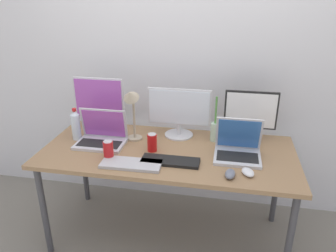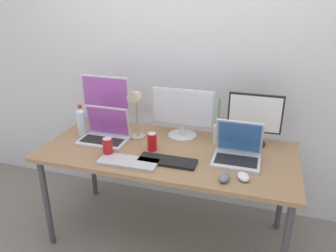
# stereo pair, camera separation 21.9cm
# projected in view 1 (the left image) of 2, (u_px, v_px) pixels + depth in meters

# --- Properties ---
(ground_plane) EXTENTS (16.00, 16.00, 0.00)m
(ground_plane) POSITION_uv_depth(u_px,v_px,m) (168.00, 235.00, 2.55)
(ground_plane) COLOR gray
(wall_back) EXTENTS (7.00, 0.08, 2.60)m
(wall_back) POSITION_uv_depth(u_px,v_px,m) (182.00, 53.00, 2.58)
(wall_back) COLOR silver
(wall_back) RESTS_ON ground
(work_desk) EXTENTS (1.74, 0.78, 0.74)m
(work_desk) POSITION_uv_depth(u_px,v_px,m) (168.00, 157.00, 2.29)
(work_desk) COLOR #424247
(work_desk) RESTS_ON ground
(monitor_left) EXTENTS (0.40, 0.17, 0.41)m
(monitor_left) POSITION_uv_depth(u_px,v_px,m) (99.00, 102.00, 2.53)
(monitor_left) COLOR silver
(monitor_left) RESTS_ON work_desk
(monitor_center) EXTENTS (0.47, 0.21, 0.37)m
(monitor_center) POSITION_uv_depth(u_px,v_px,m) (179.00, 112.00, 2.41)
(monitor_center) COLOR silver
(monitor_center) RESTS_ON work_desk
(monitor_right) EXTENTS (0.37, 0.19, 0.37)m
(monitor_right) POSITION_uv_depth(u_px,v_px,m) (250.00, 115.00, 2.34)
(monitor_right) COLOR black
(monitor_right) RESTS_ON work_desk
(laptop_silver) EXTENTS (0.34, 0.23, 0.25)m
(laptop_silver) POSITION_uv_depth(u_px,v_px,m) (102.00, 136.00, 2.34)
(laptop_silver) COLOR silver
(laptop_silver) RESTS_ON work_desk
(laptop_secondary) EXTENTS (0.30, 0.26, 0.27)m
(laptop_secondary) POSITION_uv_depth(u_px,v_px,m) (238.00, 148.00, 2.16)
(laptop_secondary) COLOR silver
(laptop_secondary) RESTS_ON work_desk
(keyboard_main) EXTENTS (0.37, 0.13, 0.02)m
(keyboard_main) POSITION_uv_depth(u_px,v_px,m) (170.00, 161.00, 2.10)
(keyboard_main) COLOR black
(keyboard_main) RESTS_ON work_desk
(keyboard_aux) EXTENTS (0.39, 0.16, 0.02)m
(keyboard_aux) POSITION_uv_depth(u_px,v_px,m) (131.00, 164.00, 2.06)
(keyboard_aux) COLOR #B2B2B7
(keyboard_aux) RESTS_ON work_desk
(mouse_by_keyboard) EXTENTS (0.10, 0.12, 0.03)m
(mouse_by_keyboard) POSITION_uv_depth(u_px,v_px,m) (248.00, 172.00, 1.96)
(mouse_by_keyboard) COLOR silver
(mouse_by_keyboard) RESTS_ON work_desk
(mouse_by_laptop) EXTENTS (0.07, 0.11, 0.04)m
(mouse_by_laptop) POSITION_uv_depth(u_px,v_px,m) (230.00, 174.00, 1.93)
(mouse_by_laptop) COLOR slate
(mouse_by_laptop) RESTS_ON work_desk
(water_bottle) EXTENTS (0.07, 0.07, 0.24)m
(water_bottle) POSITION_uv_depth(u_px,v_px,m) (76.00, 125.00, 2.39)
(water_bottle) COLOR silver
(water_bottle) RESTS_ON work_desk
(soda_can_near_keyboard) EXTENTS (0.07, 0.07, 0.13)m
(soda_can_near_keyboard) POSITION_uv_depth(u_px,v_px,m) (108.00, 150.00, 2.13)
(soda_can_near_keyboard) COLOR red
(soda_can_near_keyboard) RESTS_ON work_desk
(soda_can_by_laptop) EXTENTS (0.07, 0.07, 0.13)m
(soda_can_by_laptop) POSITION_uv_depth(u_px,v_px,m) (152.00, 142.00, 2.23)
(soda_can_by_laptop) COLOR red
(soda_can_by_laptop) RESTS_ON work_desk
(bamboo_vase) EXTENTS (0.06, 0.06, 0.34)m
(bamboo_vase) POSITION_uv_depth(u_px,v_px,m) (215.00, 131.00, 2.37)
(bamboo_vase) COLOR #B2D1B7
(bamboo_vase) RESTS_ON work_desk
(desk_lamp) EXTENTS (0.11, 0.18, 0.41)m
(desk_lamp) POSITION_uv_depth(u_px,v_px,m) (132.00, 105.00, 2.29)
(desk_lamp) COLOR tan
(desk_lamp) RESTS_ON work_desk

